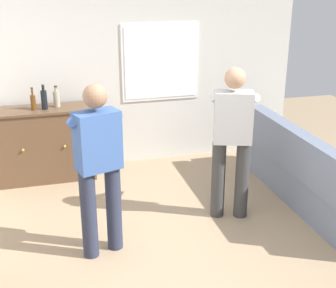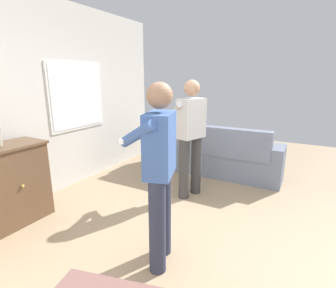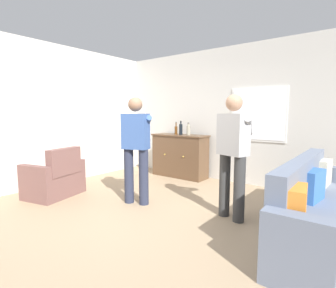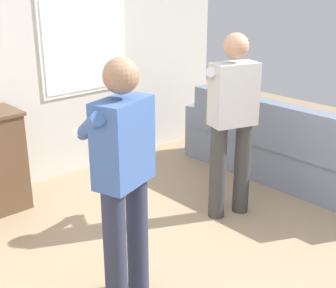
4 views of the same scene
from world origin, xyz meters
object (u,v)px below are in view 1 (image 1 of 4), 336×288
at_px(person_standing_right, 232,137).
at_px(person_standing_left, 98,163).
at_px(sideboard_cabinet, 44,144).
at_px(bottle_wine_green, 33,102).
at_px(couch, 305,174).
at_px(bottle_spirits_clear, 44,99).
at_px(bottle_liquor_amber, 57,98).

bearing_deg(person_standing_right, person_standing_left, -166.59).
xyz_separation_m(sideboard_cabinet, bottle_wine_green, (-0.08, -0.04, 0.58)).
xyz_separation_m(person_standing_left, person_standing_right, (1.46, 0.35, 0.00)).
height_order(couch, person_standing_right, person_standing_right).
bearing_deg(bottle_wine_green, bottle_spirits_clear, -1.73).
bearing_deg(person_standing_left, bottle_liquor_amber, 98.28).
bearing_deg(couch, bottle_spirits_clear, 153.81).
relative_size(bottle_wine_green, person_standing_left, 0.17).
distance_m(couch, bottle_wine_green, 3.41).
relative_size(bottle_wine_green, bottle_spirits_clear, 0.91).
distance_m(sideboard_cabinet, bottle_liquor_amber, 0.63).
height_order(bottle_spirits_clear, person_standing_left, person_standing_left).
distance_m(sideboard_cabinet, person_standing_right, 2.53).
relative_size(couch, person_standing_left, 1.51).
xyz_separation_m(bottle_spirits_clear, person_standing_right, (1.90, -1.50, -0.15)).
height_order(couch, person_standing_left, person_standing_left).
xyz_separation_m(bottle_liquor_amber, bottle_spirits_clear, (-0.15, -0.07, 0.02)).
height_order(bottle_liquor_amber, person_standing_left, person_standing_left).
distance_m(bottle_wine_green, person_standing_left, 1.95).
distance_m(bottle_wine_green, person_standing_right, 2.53).
bearing_deg(sideboard_cabinet, person_standing_right, -38.42).
distance_m(bottle_spirits_clear, person_standing_left, 1.91).
xyz_separation_m(sideboard_cabinet, bottle_liquor_amber, (0.21, 0.03, 0.59)).
bearing_deg(bottle_liquor_amber, person_standing_left, -81.72).
distance_m(bottle_wine_green, bottle_spirits_clear, 0.14).
distance_m(bottle_liquor_amber, bottle_spirits_clear, 0.17).
height_order(couch, bottle_spirits_clear, bottle_spirits_clear).
distance_m(bottle_liquor_amber, person_standing_left, 1.95).
height_order(sideboard_cabinet, bottle_spirits_clear, bottle_spirits_clear).
height_order(sideboard_cabinet, bottle_wine_green, bottle_wine_green).
bearing_deg(sideboard_cabinet, bottle_spirits_clear, -39.42).
height_order(couch, bottle_wine_green, bottle_wine_green).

